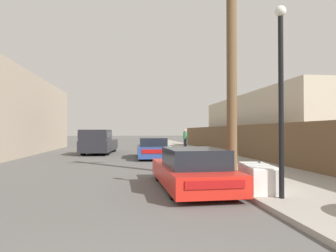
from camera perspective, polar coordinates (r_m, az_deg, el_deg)
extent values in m
cube|color=#9E998E|center=(25.75, 3.91, -4.61)|extent=(4.20, 63.00, 0.12)
cube|color=white|center=(8.47, 16.76, -9.41)|extent=(0.96, 1.87, 0.63)
cube|color=white|center=(8.43, 16.74, -7.19)|extent=(0.92, 1.80, 0.03)
cube|color=#333335|center=(9.01, 16.99, -6.62)|extent=(0.06, 0.20, 0.02)
cube|color=gray|center=(8.70, 16.24, -6.88)|extent=(0.72, 0.18, 0.01)
cube|color=gray|center=(8.17, 17.25, -7.26)|extent=(0.72, 0.18, 0.01)
cube|color=red|center=(9.03, 4.35, -9.12)|extent=(1.94, 4.65, 0.53)
cube|color=black|center=(8.58, 5.00, -6.03)|extent=(1.61, 2.25, 0.53)
cube|color=#B21414|center=(6.82, 9.00, -10.99)|extent=(1.39, 0.08, 0.18)
cylinder|color=black|center=(10.29, -1.75, -8.64)|extent=(0.22, 0.63, 0.62)
cylinder|color=black|center=(10.60, 6.61, -8.41)|extent=(0.22, 0.63, 0.62)
cylinder|color=black|center=(7.52, 1.14, -11.49)|extent=(0.22, 0.63, 0.62)
cylinder|color=black|center=(7.94, 12.34, -10.91)|extent=(0.22, 0.63, 0.62)
cube|color=#2D478C|center=(18.80, -2.97, -4.72)|extent=(1.92, 4.68, 0.64)
cube|color=black|center=(18.59, -2.93, -3.01)|extent=(1.63, 2.63, 0.50)
cube|color=#B21414|center=(16.46, -2.49, -4.87)|extent=(1.44, 0.05, 0.22)
cylinder|color=black|center=(20.22, -5.48, -4.88)|extent=(0.21, 0.62, 0.62)
cylinder|color=black|center=(20.31, -0.93, -4.87)|extent=(0.21, 0.62, 0.62)
cylinder|color=black|center=(17.34, -5.35, -5.53)|extent=(0.21, 0.62, 0.62)
cylinder|color=black|center=(17.44, -0.05, -5.50)|extent=(0.21, 0.62, 0.62)
cube|color=#232328|center=(23.35, -12.84, -3.61)|extent=(2.44, 5.98, 0.80)
cube|color=#232328|center=(21.74, -13.57, -1.72)|extent=(2.07, 2.77, 0.78)
cube|color=black|center=(21.74, -13.57, -1.66)|extent=(2.11, 2.72, 0.43)
cylinder|color=black|center=(21.43, -11.49, -4.35)|extent=(0.33, 0.86, 0.84)
cylinder|color=black|center=(21.75, -15.86, -4.28)|extent=(0.33, 0.86, 0.84)
cylinder|color=black|center=(25.02, -10.22, -3.87)|extent=(0.33, 0.86, 0.84)
cylinder|color=black|center=(25.29, -13.99, -3.83)|extent=(0.33, 0.86, 0.84)
cylinder|color=brown|center=(10.94, 12.04, 10.23)|extent=(0.36, 0.36, 7.37)
cylinder|color=black|center=(7.49, 20.74, 3.40)|extent=(0.12, 0.12, 4.25)
sphere|color=white|center=(7.98, 20.63, 19.77)|extent=(0.26, 0.26, 0.26)
cube|color=brown|center=(20.62, 12.39, -2.61)|extent=(0.08, 32.56, 1.94)
cube|color=beige|center=(23.89, 20.01, 0.19)|extent=(6.00, 16.77, 4.30)
cylinder|color=#282D42|center=(27.91, 3.28, -3.35)|extent=(0.28, 0.28, 0.83)
cylinder|color=#337F4C|center=(27.89, 3.28, -1.81)|extent=(0.34, 0.34, 0.66)
sphere|color=#DBB293|center=(27.89, 3.27, -0.88)|extent=(0.25, 0.25, 0.25)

